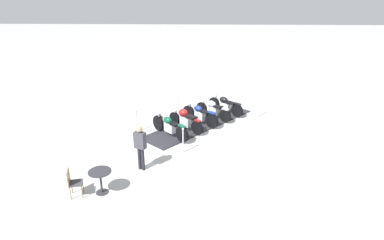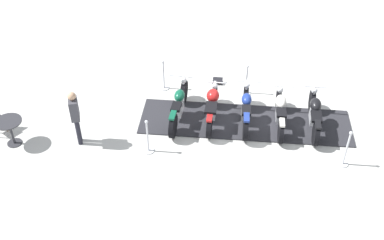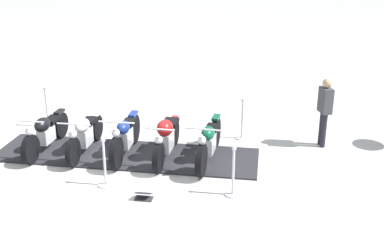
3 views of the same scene
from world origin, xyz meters
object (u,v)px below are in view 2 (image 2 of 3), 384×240
bystander_person (75,113)px  stanchion_right_rear (164,79)px  motorcycle_maroon (212,106)px  cafe_table (10,127)px  motorcycle_black (315,113)px  motorcycle_cream (280,110)px  stanchion_left_front (345,153)px  stanchion_right_mid (246,84)px  stanchion_left_rear (148,141)px  info_placard (218,82)px  motorcycle_forest (179,105)px  motorcycle_navy (246,109)px

bystander_person → stanchion_right_rear: bearing=37.3°
motorcycle_maroon → stanchion_right_rear: size_ratio=1.55×
stanchion_right_rear → cafe_table: bearing=-93.1°
motorcycle_black → motorcycle_cream: (-0.65, -0.71, 0.01)m
stanchion_left_front → cafe_table: stanchion_left_front is taller
stanchion_right_mid → bystander_person: size_ratio=0.61×
motorcycle_black → bystander_person: bystander_person is taller
cafe_table → stanchion_right_mid: bearing=73.5°
motorcycle_maroon → stanchion_right_mid: 1.73m
motorcycle_maroon → stanchion_left_front: size_ratio=1.42×
motorcycle_maroon → stanchion_right_mid: stanchion_right_mid is taller
stanchion_left_rear → motorcycle_maroon: bearing=91.0°
info_placard → motorcycle_cream: bearing=-45.0°
cafe_table → bystander_person: 1.84m
stanchion_left_front → cafe_table: 8.84m
stanchion_left_front → motorcycle_black: bearing=161.5°
motorcycle_maroon → motorcycle_cream: bearing=-87.8°
motorcycle_maroon → bystander_person: bystander_person is taller
motorcycle_maroon → motorcycle_forest: 0.96m
motorcycle_black → bystander_person: bearing=103.3°
stanchion_right_mid → cafe_table: 6.96m
stanchion_left_rear → bystander_person: (-1.41, -1.32, 0.64)m
stanchion_left_rear → cafe_table: 3.72m
motorcycle_black → stanchion_right_mid: size_ratio=1.60×
info_placard → bystander_person: bystander_person is taller
stanchion_left_front → stanchion_right_rear: stanchion_left_front is taller
motorcycle_forest → stanchion_right_rear: bearing=28.6°
motorcycle_cream → bystander_person: (-2.65, -4.94, 0.51)m
motorcycle_cream → stanchion_left_rear: (-1.24, -3.62, -0.13)m
stanchion_right_rear → stanchion_left_front: bearing=18.3°
motorcycle_black → bystander_person: 6.57m
motorcycle_cream → motorcycle_navy: (-0.63, -0.72, -0.01)m
stanchion_left_front → stanchion_right_mid: (-3.89, 0.05, -0.08)m
motorcycle_forest → info_placard: motorcycle_forest is taller
bystander_person → motorcycle_cream: bearing=-4.0°
motorcycle_cream → bystander_person: 5.63m
motorcycle_navy → stanchion_left_front: stanchion_left_front is taller
motorcycle_black → bystander_person: (-3.30, -5.65, 0.52)m
motorcycle_forest → stanchion_left_front: 4.72m
motorcycle_black → stanchion_left_rear: size_ratio=1.56×
stanchion_right_rear → stanchion_left_rear: size_ratio=0.97×
motorcycle_forest → bystander_person: size_ratio=1.05×
stanchion_left_front → info_placard: 4.83m
motorcycle_cream → stanchion_left_rear: bearing=113.2°
bystander_person → stanchion_left_front: bearing=-19.1°
stanchion_left_front → bystander_person: (-4.84, -5.14, 0.60)m
stanchion_left_front → motorcycle_navy: bearing=-162.1°
motorcycle_cream → stanchion_left_rear: stanchion_left_rear is taller
motorcycle_maroon → motorcycle_forest: bearing=92.2°
motorcycle_navy → motorcycle_forest: 1.91m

